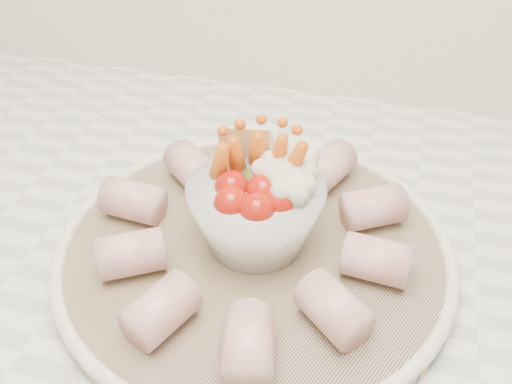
# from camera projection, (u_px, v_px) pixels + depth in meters

# --- Properties ---
(serving_platter) EXTENTS (0.46, 0.46, 0.02)m
(serving_platter) POSITION_uv_depth(u_px,v_px,m) (255.00, 249.00, 0.51)
(serving_platter) COLOR navy
(serving_platter) RESTS_ON kitchen_counter
(veggie_bowl) EXTENTS (0.12, 0.12, 0.10)m
(veggie_bowl) POSITION_uv_depth(u_px,v_px,m) (260.00, 204.00, 0.49)
(veggie_bowl) COLOR silver
(veggie_bowl) RESTS_ON serving_platter
(cured_meat_rolls) EXTENTS (0.28, 0.29, 0.04)m
(cured_meat_rolls) POSITION_uv_depth(u_px,v_px,m) (254.00, 230.00, 0.50)
(cured_meat_rolls) COLOR #BB555B
(cured_meat_rolls) RESTS_ON serving_platter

